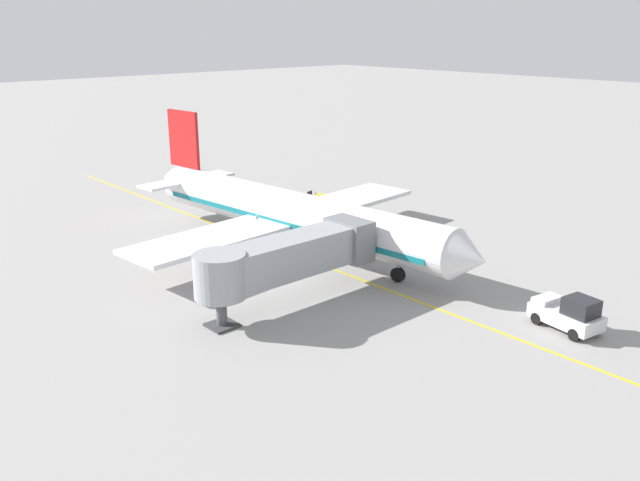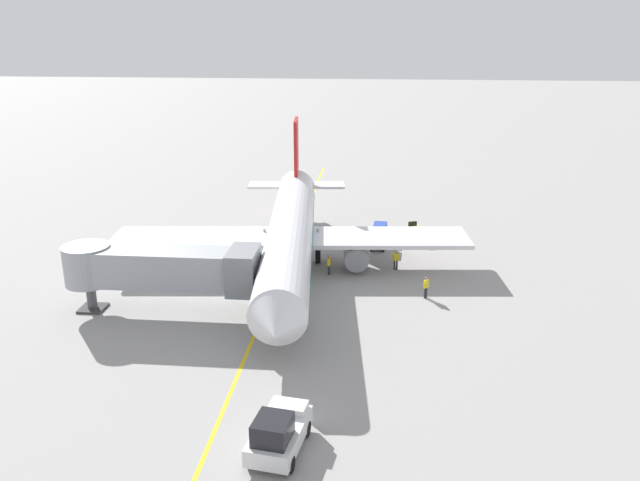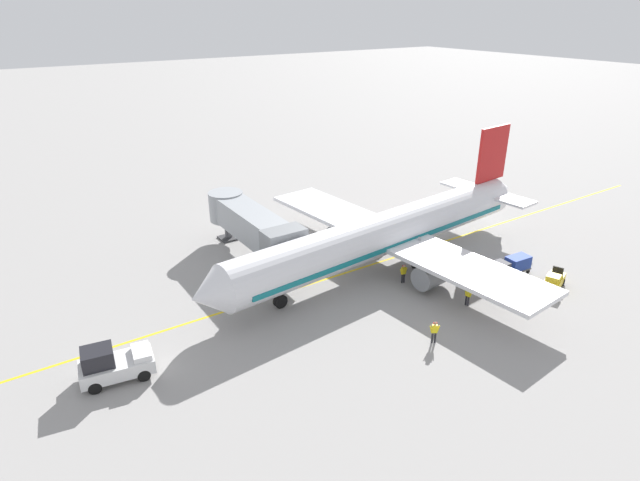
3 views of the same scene
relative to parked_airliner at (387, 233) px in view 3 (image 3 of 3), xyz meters
name	(u,v)px [view 3 (image 3 of 3)]	position (x,y,z in m)	size (l,w,h in m)	color
ground_plane	(385,260)	(0.79, -0.64, -3.19)	(400.00, 400.00, 0.00)	gray
gate_lead_in_line	(385,260)	(0.79, -0.64, -3.18)	(0.24, 80.00, 0.01)	gold
parked_airliner	(387,233)	(0.00, 0.00, 0.00)	(30.35, 37.35, 10.63)	silver
jet_bridge	(251,224)	(7.95, 9.22, 0.27)	(14.01, 3.50, 4.98)	#93999E
pushback_tractor	(114,364)	(-2.74, 24.26, -2.09)	(2.85, 4.69, 2.40)	silver
baggage_tug_lead	(554,280)	(-10.90, -9.01, -2.47)	(2.01, 2.76, 1.62)	gold
baggage_cart_front	(496,270)	(-7.34, -6.07, -2.24)	(1.46, 2.94, 1.58)	#4C4C51
baggage_cart_second_in_train	(518,263)	(-7.48, -8.70, -2.24)	(1.46, 2.94, 1.58)	#4C4C51
ground_crew_wing_walker	(468,295)	(-8.87, -0.88, -2.23)	(0.73, 0.29, 1.69)	#232328
ground_crew_loader	(403,273)	(-3.32, 0.81, -2.23)	(0.30, 0.73, 1.69)	#232328
ground_crew_marshaller	(434,331)	(-11.02, 4.87, -2.23)	(0.46, 0.66, 1.69)	#232328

